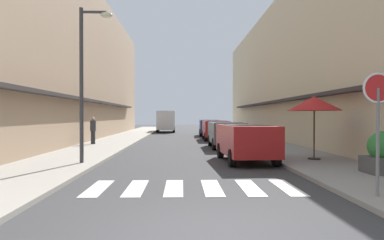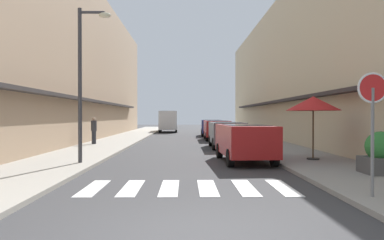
% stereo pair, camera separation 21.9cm
% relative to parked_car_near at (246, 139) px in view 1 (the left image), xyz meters
% --- Properties ---
extents(ground_plane, '(107.28, 107.28, 0.00)m').
position_rel_parked_car_near_xyz_m(ground_plane, '(-2.23, 10.43, -0.92)').
color(ground_plane, '#38383A').
extents(sidewalk_left, '(3.17, 68.27, 0.12)m').
position_rel_parked_car_near_xyz_m(sidewalk_left, '(-7.09, 10.43, -0.86)').
color(sidewalk_left, '#9E998E').
rests_on(sidewalk_left, ground_plane).
extents(sidewalk_right, '(3.17, 68.27, 0.12)m').
position_rel_parked_car_near_xyz_m(sidewalk_right, '(2.64, 10.43, -0.86)').
color(sidewalk_right, gray).
rests_on(sidewalk_right, ground_plane).
extents(building_row_left, '(5.50, 45.89, 11.15)m').
position_rel_parked_car_near_xyz_m(building_row_left, '(-11.17, 11.87, 4.65)').
color(building_row_left, tan).
rests_on(building_row_left, ground_plane).
extents(building_row_right, '(5.50, 45.89, 10.21)m').
position_rel_parked_car_near_xyz_m(building_row_right, '(6.72, 11.87, 4.18)').
color(building_row_right, beige).
rests_on(building_row_right, ground_plane).
extents(crosswalk, '(5.20, 2.20, 0.01)m').
position_rel_parked_car_near_xyz_m(crosswalk, '(-2.23, -5.23, -0.92)').
color(crosswalk, silver).
rests_on(crosswalk, ground_plane).
extents(parked_car_near, '(1.96, 4.35, 1.47)m').
position_rel_parked_car_near_xyz_m(parked_car_near, '(0.00, 0.00, 0.00)').
color(parked_car_near, maroon).
rests_on(parked_car_near, ground_plane).
extents(parked_car_mid, '(1.83, 4.23, 1.47)m').
position_rel_parked_car_near_xyz_m(parked_car_mid, '(0.00, 6.56, -0.00)').
color(parked_car_mid, '#4C5156').
rests_on(parked_car_mid, ground_plane).
extents(parked_car_far, '(1.82, 4.33, 1.47)m').
position_rel_parked_car_near_xyz_m(parked_car_far, '(-0.00, 13.43, 0.00)').
color(parked_car_far, maroon).
rests_on(parked_car_far, ground_plane).
extents(parked_car_distant, '(1.91, 4.53, 1.47)m').
position_rel_parked_car_near_xyz_m(parked_car_distant, '(0.00, 19.39, 0.00)').
color(parked_car_distant, navy).
rests_on(parked_car_distant, ground_plane).
extents(delivery_van, '(2.13, 5.45, 2.37)m').
position_rel_parked_car_near_xyz_m(delivery_van, '(-4.31, 27.82, 0.48)').
color(delivery_van, silver).
rests_on(delivery_van, ground_plane).
extents(round_street_sign, '(0.65, 0.07, 2.60)m').
position_rel_parked_car_near_xyz_m(round_street_sign, '(1.61, -6.85, 1.19)').
color(round_street_sign, slate).
rests_on(round_street_sign, sidewalk_right).
extents(street_lamp, '(1.19, 0.28, 5.59)m').
position_rel_parked_car_near_xyz_m(street_lamp, '(-5.95, -0.95, 2.59)').
color(street_lamp, '#38383D').
rests_on(street_lamp, sidewalk_left).
extents(cafe_umbrella, '(2.09, 2.09, 2.45)m').
position_rel_parked_car_near_xyz_m(cafe_umbrella, '(2.64, -0.14, 1.36)').
color(cafe_umbrella, '#262626').
rests_on(cafe_umbrella, sidewalk_right).
extents(planter_corner, '(1.01, 1.01, 1.24)m').
position_rel_parked_car_near_xyz_m(planter_corner, '(3.42, -3.73, -0.24)').
color(planter_corner, '#4C4C4C').
rests_on(planter_corner, sidewalk_right).
extents(pedestrian_walking_near, '(0.34, 0.34, 1.62)m').
position_rel_parked_car_near_xyz_m(pedestrian_walking_near, '(-7.87, 8.18, 0.05)').
color(pedestrian_walking_near, '#282B33').
rests_on(pedestrian_walking_near, sidewalk_left).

